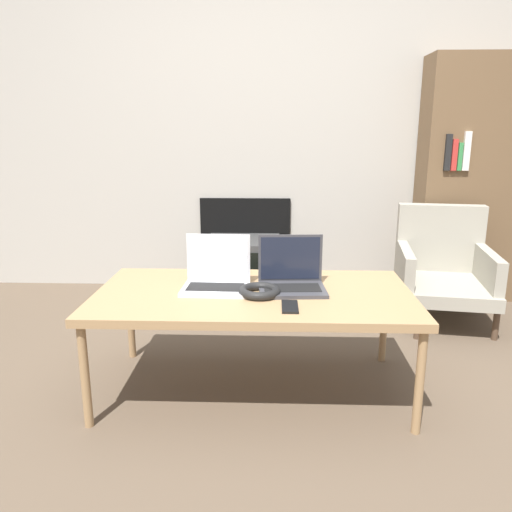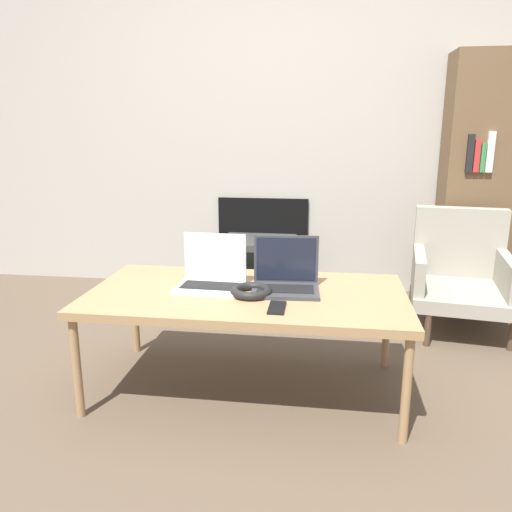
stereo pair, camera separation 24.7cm
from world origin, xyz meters
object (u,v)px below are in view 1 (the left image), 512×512
object	(u,v)px
laptop_right	(291,277)
headphones	(260,291)
phone	(290,307)
armchair	(442,265)
tv	(244,268)
laptop_left	(217,277)

from	to	relation	value
laptop_right	headphones	bearing A→B (deg)	-148.11
phone	headphones	bearing A→B (deg)	129.77
headphones	armchair	bearing A→B (deg)	42.34
phone	tv	bearing A→B (deg)	100.24
laptop_right	tv	world-z (taller)	laptop_right
laptop_right	tv	size ratio (longest dim) A/B	0.60
headphones	phone	bearing A→B (deg)	-50.23
tv	armchair	xyz separation A→B (m)	(1.28, -0.38, 0.14)
laptop_right	armchair	world-z (taller)	laptop_right
laptop_right	phone	xyz separation A→B (m)	(-0.01, -0.25, -0.05)
headphones	armchair	xyz separation A→B (m)	(1.13, 1.03, -0.15)
phone	armchair	xyz separation A→B (m)	(1.00, 1.18, -0.14)
headphones	tv	bearing A→B (deg)	96.28
headphones	laptop_left	bearing A→B (deg)	152.99
headphones	tv	size ratio (longest dim) A/B	0.36
laptop_right	tv	bearing A→B (deg)	99.11
laptop_left	tv	bearing A→B (deg)	89.98
laptop_right	laptop_left	bearing A→B (deg)	176.35
laptop_left	tv	xyz separation A→B (m)	(0.04, 1.30, -0.32)
tv	armchair	bearing A→B (deg)	-16.40
armchair	headphones	bearing A→B (deg)	-129.45
laptop_left	armchair	distance (m)	1.63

